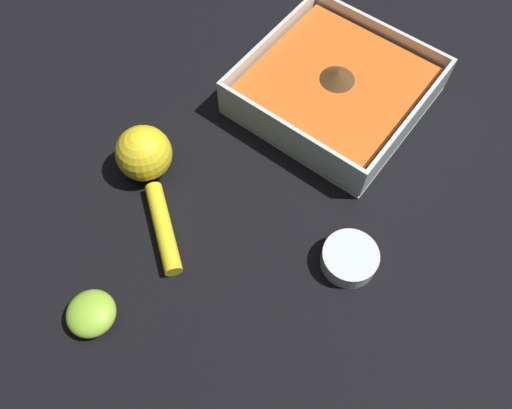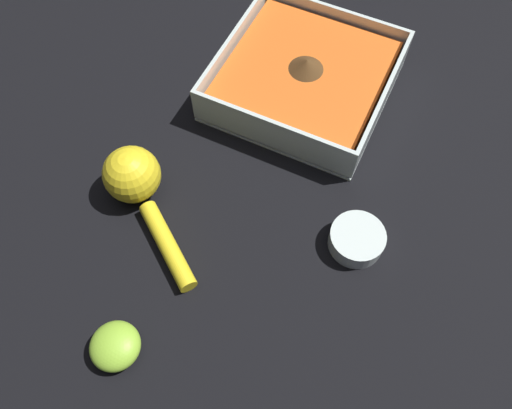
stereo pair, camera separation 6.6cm
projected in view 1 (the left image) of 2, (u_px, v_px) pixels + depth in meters
name	position (u px, v px, depth m)	size (l,w,h in m)	color
ground_plane	(331.00, 96.00, 0.79)	(4.00, 4.00, 0.00)	black
square_dish	(335.00, 90.00, 0.76)	(0.25, 0.25, 0.07)	silver
spice_bowl	(349.00, 259.00, 0.64)	(0.07, 0.07, 0.03)	silver
lemon_squeezer	(146.00, 163.00, 0.69)	(0.19, 0.15, 0.08)	yellow
lemon_half	(91.00, 313.00, 0.61)	(0.06, 0.06, 0.03)	#93CC38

